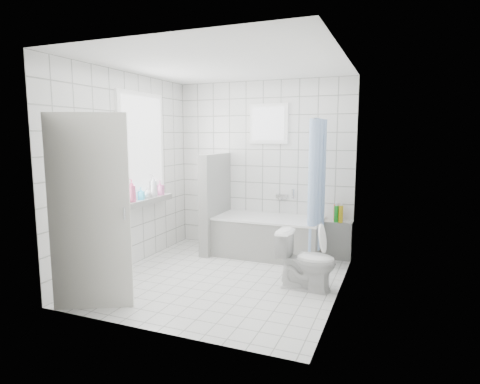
% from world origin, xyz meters
% --- Properties ---
extents(ground, '(3.00, 3.00, 0.00)m').
position_xyz_m(ground, '(0.00, 0.00, 0.00)').
color(ground, white).
rests_on(ground, ground).
extents(ceiling, '(3.00, 3.00, 0.00)m').
position_xyz_m(ceiling, '(0.00, 0.00, 2.60)').
color(ceiling, white).
rests_on(ceiling, ground).
extents(wall_back, '(2.80, 0.02, 2.60)m').
position_xyz_m(wall_back, '(0.00, 1.50, 1.30)').
color(wall_back, white).
rests_on(wall_back, ground).
extents(wall_front, '(2.80, 0.02, 2.60)m').
position_xyz_m(wall_front, '(0.00, -1.50, 1.30)').
color(wall_front, white).
rests_on(wall_front, ground).
extents(wall_left, '(0.02, 3.00, 2.60)m').
position_xyz_m(wall_left, '(-1.40, 0.00, 1.30)').
color(wall_left, white).
rests_on(wall_left, ground).
extents(wall_right, '(0.02, 3.00, 2.60)m').
position_xyz_m(wall_right, '(1.40, 0.00, 1.30)').
color(wall_right, white).
rests_on(wall_right, ground).
extents(window_left, '(0.01, 0.90, 1.40)m').
position_xyz_m(window_left, '(-1.35, 0.30, 1.60)').
color(window_left, white).
rests_on(window_left, wall_left).
extents(window_back, '(0.50, 0.01, 0.50)m').
position_xyz_m(window_back, '(0.10, 1.46, 1.95)').
color(window_back, white).
rests_on(window_back, wall_back).
extents(window_sill, '(0.18, 1.02, 0.08)m').
position_xyz_m(window_sill, '(-1.31, 0.30, 0.86)').
color(window_sill, white).
rests_on(window_sill, wall_left).
extents(door, '(0.73, 0.40, 2.00)m').
position_xyz_m(door, '(-0.89, -1.30, 1.00)').
color(door, silver).
rests_on(door, ground).
extents(bathtub, '(1.56, 0.77, 0.58)m').
position_xyz_m(bathtub, '(0.22, 1.12, 0.29)').
color(bathtub, white).
rests_on(bathtub, ground).
extents(partition_wall, '(0.15, 0.85, 1.50)m').
position_xyz_m(partition_wall, '(-0.62, 1.07, 0.75)').
color(partition_wall, white).
rests_on(partition_wall, ground).
extents(tiled_ledge, '(0.40, 0.24, 0.55)m').
position_xyz_m(tiled_ledge, '(1.20, 1.38, 0.28)').
color(tiled_ledge, white).
rests_on(tiled_ledge, ground).
extents(toilet, '(0.67, 0.39, 0.68)m').
position_xyz_m(toilet, '(1.03, 0.04, 0.34)').
color(toilet, white).
rests_on(toilet, ground).
extents(curtain_rod, '(0.02, 0.80, 0.02)m').
position_xyz_m(curtain_rod, '(0.94, 1.10, 2.00)').
color(curtain_rod, silver).
rests_on(curtain_rod, wall_back).
extents(shower_curtain, '(0.14, 0.48, 1.78)m').
position_xyz_m(shower_curtain, '(0.94, 0.97, 1.10)').
color(shower_curtain, '#487DD3').
rests_on(shower_curtain, curtain_rod).
extents(tub_faucet, '(0.18, 0.06, 0.06)m').
position_xyz_m(tub_faucet, '(0.32, 1.46, 0.85)').
color(tub_faucet, silver).
rests_on(tub_faucet, wall_back).
extents(sill_bottles, '(0.17, 0.80, 0.32)m').
position_xyz_m(sill_bottles, '(-1.30, 0.27, 1.03)').
color(sill_bottles, '#38D4FE').
rests_on(sill_bottles, window_sill).
extents(ledge_bottles, '(0.15, 0.18, 0.24)m').
position_xyz_m(ledge_bottles, '(1.19, 1.32, 0.67)').
color(ledge_bottles, '#199622').
rests_on(ledge_bottles, tiled_ledge).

